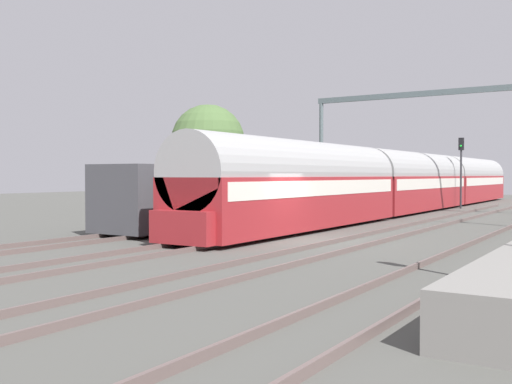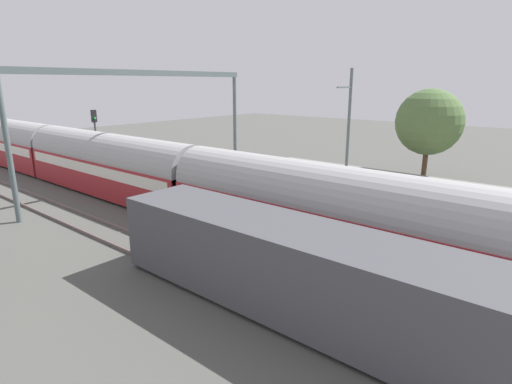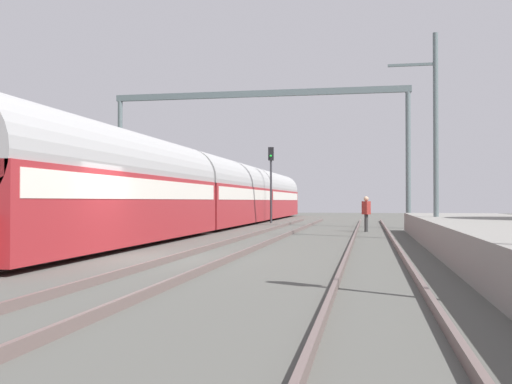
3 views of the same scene
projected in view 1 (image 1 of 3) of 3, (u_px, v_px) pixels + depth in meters
The scene contains 10 objects.
ground at pixel (304, 240), 22.53m from camera, with size 120.00×120.00×0.00m, color #50504B.
track_far_west at pixel (171, 230), 25.94m from camera, with size 1.52×60.00×0.16m.
track_west at pixel (255, 235), 23.66m from camera, with size 1.51×60.00×0.16m.
track_east at pixel (357, 241), 21.38m from camera, with size 1.51×60.00×0.16m.
track_far_east at pixel (483, 249), 19.11m from camera, with size 1.52×60.00×0.16m.
passenger_train at pixel (414, 182), 40.54m from camera, with size 2.93×49.20×3.82m.
freight_car at pixel (212, 196), 28.41m from camera, with size 2.80×13.00×2.70m.
railway_signal_far at pixel (461, 163), 43.64m from camera, with size 0.36×0.30×5.14m.
catenary_gantry at pixel (441, 120), 38.20m from camera, with size 17.24×0.28×7.86m.
tree_west_background at pixel (208, 141), 43.36m from camera, with size 5.29×5.29×7.52m.
Camera 1 is at (10.45, -19.97, 2.43)m, focal length 42.33 mm.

